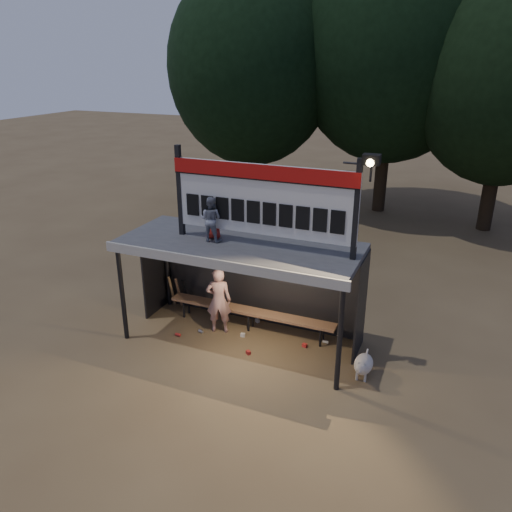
% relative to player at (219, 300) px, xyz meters
% --- Properties ---
extents(ground, '(80.00, 80.00, 0.00)m').
position_rel_player_xyz_m(ground, '(0.62, -0.18, -0.78)').
color(ground, brown).
rests_on(ground, ground).
extents(player, '(0.66, 0.53, 1.56)m').
position_rel_player_xyz_m(player, '(0.00, 0.00, 0.00)').
color(player, silver).
rests_on(player, ground).
extents(child_a, '(0.47, 0.37, 0.94)m').
position_rel_player_xyz_m(child_a, '(0.04, -0.33, 2.01)').
color(child_a, gray).
rests_on(child_a, dugout_shelter).
extents(child_b, '(0.43, 0.29, 0.86)m').
position_rel_player_xyz_m(child_b, '(0.01, -0.15, 1.97)').
color(child_b, '#AE231A').
rests_on(child_b, dugout_shelter).
extents(dugout_shelter, '(5.10, 2.08, 2.32)m').
position_rel_player_xyz_m(dugout_shelter, '(0.62, 0.06, 1.07)').
color(dugout_shelter, '#414144').
rests_on(dugout_shelter, ground).
extents(scoreboard_assembly, '(4.10, 0.27, 1.99)m').
position_rel_player_xyz_m(scoreboard_assembly, '(1.18, -0.19, 2.54)').
color(scoreboard_assembly, black).
rests_on(scoreboard_assembly, dugout_shelter).
extents(bench, '(4.00, 0.35, 0.48)m').
position_rel_player_xyz_m(bench, '(0.62, 0.37, -0.35)').
color(bench, '#926745').
rests_on(bench, ground).
extents(tree_left, '(6.46, 6.46, 9.27)m').
position_rel_player_xyz_m(tree_left, '(-3.38, 9.82, 4.73)').
color(tree_left, black).
rests_on(tree_left, ground).
extents(tree_mid, '(7.22, 7.22, 10.36)m').
position_rel_player_xyz_m(tree_mid, '(1.62, 11.32, 5.39)').
color(tree_mid, '#2F2215').
rests_on(tree_mid, ground).
extents(tree_right, '(6.08, 6.08, 8.72)m').
position_rel_player_xyz_m(tree_right, '(5.62, 10.32, 4.41)').
color(tree_right, black).
rests_on(tree_right, ground).
extents(dog, '(0.36, 0.81, 0.49)m').
position_rel_player_xyz_m(dog, '(3.40, -0.51, -0.50)').
color(dog, white).
rests_on(dog, ground).
extents(bats, '(0.47, 0.33, 0.84)m').
position_rel_player_xyz_m(bats, '(-1.44, 0.64, -0.35)').
color(bats, olive).
rests_on(bats, ground).
extents(litter, '(3.28, 1.46, 0.08)m').
position_rel_player_xyz_m(litter, '(0.80, -0.04, -0.74)').
color(litter, red).
rests_on(litter, ground).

